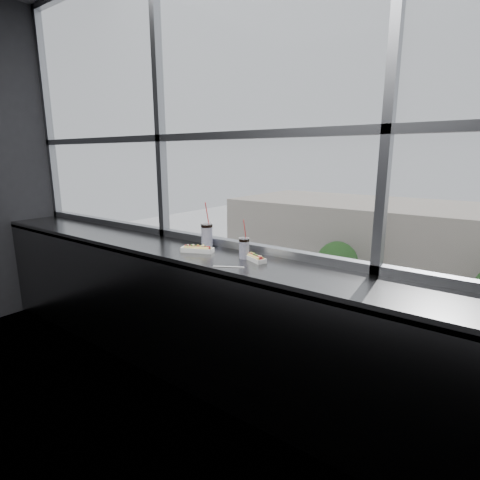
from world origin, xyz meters
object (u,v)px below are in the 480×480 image
Objects in this scene: soda_cup_left at (207,234)px; pedestrian_a at (365,293)px; wrapper at (194,250)px; pedestrian_b at (437,315)px; car_near_c at (431,401)px; tree_left at (337,262)px; car_near_a at (227,330)px; hotdog_tray_right at (254,258)px; hotdog_tray_left at (197,249)px; car_near_b at (308,361)px; soda_cup_right at (244,247)px; car_far_a at (317,305)px; loose_straw at (229,267)px.

pedestrian_a is at bearing 104.55° from soda_cup_left.
pedestrian_b is at bearing 93.47° from wrapper.
tree_left is at bearing 36.27° from car_near_c.
tree_left is (-9.95, 28.29, -8.34)m from wrapper.
car_near_a is 16.04m from pedestrian_b.
pedestrian_b is at bearing -49.44° from car_near_a.
pedestrian_b is (-2.23, 27.85, -11.05)m from hotdog_tray_right.
hotdog_tray_left is 0.04× the size of car_near_a.
hotdog_tray_left is at bearing -164.75° from car_near_b.
wrapper reaches higher than car_near_a.
tree_left is at bearing 110.21° from soda_cup_right.
pedestrian_b is (-2.13, 27.85, -11.12)m from soda_cup_right.
car_far_a is 8.64m from car_near_b.
soda_cup_left is at bearing -165.45° from pedestrian_a.
hotdog_tray_left reaches higher than tree_left.
car_far_a is at bearing 112.11° from wrapper.
car_near_a is at bearing 99.05° from loose_straw.
hotdog_tray_left reaches higher than car_near_b.
wrapper is at bearing -176.53° from pedestrian_b.
wrapper is 23.39m from car_near_a.
car_far_a is at bearing 113.92° from pedestrian_b.
hotdog_tray_left is at bearing -163.94° from car_far_a.
tree_left is at bearing 87.42° from pedestrian_b.
car_near_a is (-13.23, 16.47, -10.92)m from loose_straw.
wrapper is at bearing -70.63° from tree_left.
soda_cup_right is 0.04× the size of car_near_c.
car_near_a is (-12.68, 0.00, -0.01)m from car_near_c.
wrapper reaches higher than pedestrian_a.
soda_cup_left is 28.33m from car_far_a.
pedestrian_b is 8.70m from tree_left.
car_near_c is 12.68m from car_near_a.
soda_cup_right is at bearing -164.64° from pedestrian_a.
pedestrian_a is at bearing -32.41° from car_far_a.
pedestrian_b is (11.04, 11.63, -0.12)m from car_near_a.
soda_cup_right reaches higher than pedestrian_b.
pedestrian_b is at bearing 4.78° from car_near_c.
hotdog_tray_right is at bearing -1.25° from soda_cup_right.
soda_cup_right is at bearing -163.46° from car_near_b.
soda_cup_right is at bearing 71.65° from loose_straw.
loose_straw reaches higher than tree_left.
soda_cup_left is 0.07× the size of tree_left.
soda_cup_left is 0.06× the size of car_far_a.
pedestrian_a is (-7.56, 29.05, -10.98)m from hotdog_tray_left.
pedestrian_b is at bearing -100.99° from pedestrian_a.
car_near_a is at bearing 128.28° from soda_cup_left.
hotdog_tray_right is 19.57m from car_near_c.
car_near_a is at bearing 129.09° from soda_cup_right.
soda_cup_left is 0.06× the size of car_near_c.
soda_cup_left reaches higher than pedestrian_b.
wrapper is (-0.54, -0.07, -0.01)m from hotdog_tray_right.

